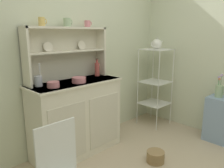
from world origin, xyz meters
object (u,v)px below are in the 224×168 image
object	(u,v)px
bakers_rack	(155,78)
flower_vase	(219,90)
utensil_jar	(38,81)
hutch_shelf_unit	(66,49)
jam_bottle	(97,69)
floor_basket	(155,157)
bowl_mixing_large	(53,85)
cup_gold_0	(42,22)
porcelain_teapot	(157,44)
hutch_cabinet	(77,117)

from	to	relation	value
bakers_rack	flower_vase	size ratio (longest dim) A/B	3.86
utensil_jar	hutch_shelf_unit	bearing A→B (deg)	11.86
jam_bottle	bakers_rack	bearing A→B (deg)	-12.54
floor_basket	jam_bottle	xyz separation A→B (m)	(-0.09, 0.89, 0.92)
bowl_mixing_large	cup_gold_0	bearing A→B (deg)	83.52
utensil_jar	porcelain_teapot	bearing A→B (deg)	-6.70
utensil_jar	flower_vase	bearing A→B (deg)	-29.84
cup_gold_0	jam_bottle	xyz separation A→B (m)	(0.71, -0.04, -0.57)
hutch_shelf_unit	porcelain_teapot	xyz separation A→B (m)	(1.40, -0.30, 0.02)
utensil_jar	cup_gold_0	bearing A→B (deg)	22.68
jam_bottle	porcelain_teapot	distance (m)	1.06
bowl_mixing_large	utensil_jar	distance (m)	0.18
floor_basket	bakers_rack	bearing A→B (deg)	36.50
bakers_rack	porcelain_teapot	xyz separation A→B (m)	(-0.00, -0.00, 0.52)
floor_basket	jam_bottle	size ratio (longest dim) A/B	0.89
hutch_shelf_unit	porcelain_teapot	size ratio (longest dim) A/B	4.30
bakers_rack	flower_vase	bearing A→B (deg)	-80.85
cup_gold_0	jam_bottle	distance (m)	0.91
jam_bottle	flower_vase	size ratio (longest dim) A/B	0.72
bakers_rack	cup_gold_0	bearing A→B (deg)	171.40
cup_gold_0	flower_vase	bearing A→B (deg)	-32.26
jam_bottle	porcelain_teapot	size ratio (longest dim) A/B	0.94
flower_vase	cup_gold_0	bearing A→B (deg)	147.74
hutch_cabinet	cup_gold_0	distance (m)	1.14
hutch_shelf_unit	utensil_jar	distance (m)	0.51
hutch_shelf_unit	floor_basket	xyz separation A→B (m)	(0.50, -0.96, -1.19)
utensil_jar	floor_basket	bearing A→B (deg)	-44.09
floor_basket	jam_bottle	world-z (taller)	jam_bottle
hutch_shelf_unit	floor_basket	world-z (taller)	hutch_shelf_unit
bowl_mixing_large	jam_bottle	xyz separation A→B (m)	(0.73, 0.16, 0.06)
hutch_shelf_unit	bowl_mixing_large	bearing A→B (deg)	-143.69
hutch_shelf_unit	flower_vase	xyz separation A→B (m)	(1.55, -1.21, -0.55)
hutch_shelf_unit	cup_gold_0	size ratio (longest dim) A/B	11.30
cup_gold_0	floor_basket	bearing A→B (deg)	-49.11
porcelain_teapot	flower_vase	distance (m)	1.08
bowl_mixing_large	jam_bottle	size ratio (longest dim) A/B	0.56
bowl_mixing_large	flower_vase	world-z (taller)	bowl_mixing_large
hutch_cabinet	floor_basket	distance (m)	1.02
hutch_cabinet	floor_basket	world-z (taller)	hutch_cabinet
floor_basket	cup_gold_0	distance (m)	1.92
cup_gold_0	bowl_mixing_large	distance (m)	0.66
hutch_cabinet	hutch_shelf_unit	size ratio (longest dim) A/B	1.07
hutch_shelf_unit	porcelain_teapot	distance (m)	1.43
floor_basket	porcelain_teapot	bearing A→B (deg)	36.55
hutch_cabinet	cup_gold_0	bearing A→B (deg)	157.76
flower_vase	floor_basket	bearing A→B (deg)	166.99
cup_gold_0	utensil_jar	distance (m)	0.61
hutch_shelf_unit	cup_gold_0	distance (m)	0.42
cup_gold_0	jam_bottle	bearing A→B (deg)	-2.92
bowl_mixing_large	flower_vase	distance (m)	2.12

